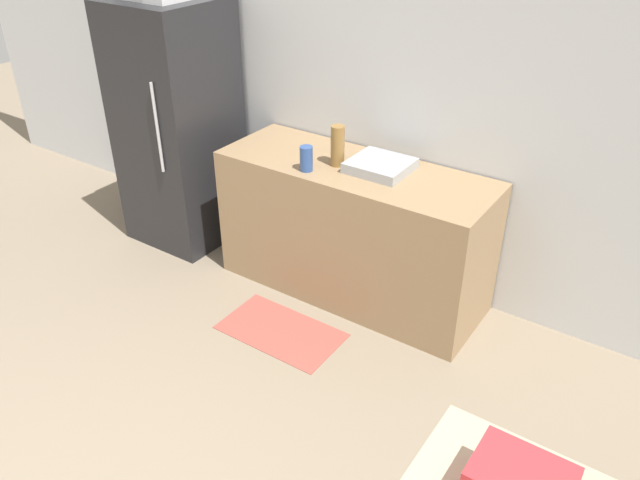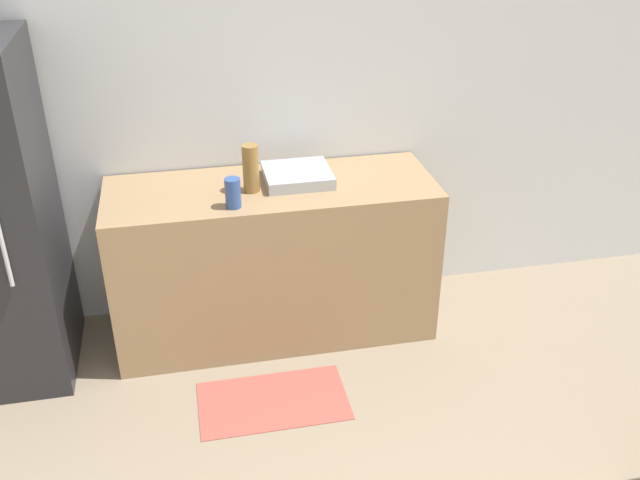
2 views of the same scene
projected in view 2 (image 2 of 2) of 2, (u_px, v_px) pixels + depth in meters
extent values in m
cube|color=silver|center=(262.00, 84.00, 3.72)|extent=(8.00, 0.06, 2.60)
cube|color=#937551|center=(274.00, 260.00, 3.84)|extent=(1.69, 0.61, 0.87)
cube|color=#9EA3A8|center=(297.00, 175.00, 3.67)|extent=(0.34, 0.32, 0.06)
cylinder|color=olive|center=(251.00, 168.00, 3.52)|extent=(0.08, 0.08, 0.24)
cylinder|color=#2D4C8C|center=(233.00, 193.00, 3.38)|extent=(0.08, 0.08, 0.15)
cube|color=#99473D|center=(273.00, 401.00, 3.49)|extent=(0.73, 0.41, 0.01)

